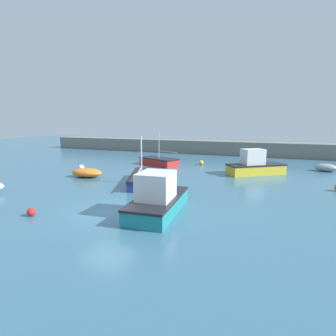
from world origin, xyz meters
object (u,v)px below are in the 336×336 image
object	(u,v)px
sailboat_twin_hulled	(142,178)
motorboat_grey_hull	(255,166)
open_tender_yellow	(87,173)
mooring_buoy_red	(31,212)
dinghy_near_pier	(326,168)
mooring_buoy_yellow	(201,163)
sailboat_short_mast	(159,161)
cabin_cruiser_white	(158,198)
mooring_buoy_white	(81,168)

from	to	relation	value
sailboat_twin_hulled	motorboat_grey_hull	bearing A→B (deg)	-70.50
open_tender_yellow	mooring_buoy_red	xyz separation A→B (m)	(3.49, -8.63, -0.17)
dinghy_near_pier	mooring_buoy_red	bearing A→B (deg)	57.10
motorboat_grey_hull	mooring_buoy_yellow	bearing A→B (deg)	114.09
sailboat_short_mast	open_tender_yellow	distance (m)	8.53
cabin_cruiser_white	motorboat_grey_hull	size ratio (longest dim) A/B	0.99
motorboat_grey_hull	mooring_buoy_red	bearing A→B (deg)	-158.59
mooring_buoy_red	sailboat_twin_hulled	bearing A→B (deg)	76.87
cabin_cruiser_white	dinghy_near_pier	xyz separation A→B (m)	(10.15, 16.33, -0.43)
sailboat_short_mast	dinghy_near_pier	bearing A→B (deg)	-149.27
open_tender_yellow	dinghy_near_pier	distance (m)	21.97
mooring_buoy_white	mooring_buoy_red	distance (m)	12.39
sailboat_twin_hulled	mooring_buoy_red	size ratio (longest dim) A/B	14.54
dinghy_near_pier	mooring_buoy_yellow	xyz separation A→B (m)	(-11.91, -0.64, -0.12)
sailboat_short_mast	sailboat_twin_hulled	bearing A→B (deg)	126.39
sailboat_twin_hulled	mooring_buoy_yellow	world-z (taller)	sailboat_twin_hulled
mooring_buoy_white	sailboat_twin_hulled	bearing A→B (deg)	-18.47
sailboat_short_mast	dinghy_near_pier	world-z (taller)	sailboat_short_mast
mooring_buoy_white	mooring_buoy_yellow	size ratio (longest dim) A/B	1.17
sailboat_twin_hulled	open_tender_yellow	world-z (taller)	sailboat_twin_hulled
mooring_buoy_yellow	sailboat_short_mast	bearing A→B (deg)	-155.54
sailboat_twin_hulled	dinghy_near_pier	world-z (taller)	sailboat_twin_hulled
sailboat_short_mast	mooring_buoy_red	distance (m)	16.52
cabin_cruiser_white	sailboat_twin_hulled	bearing A→B (deg)	29.43
open_tender_yellow	mooring_buoy_yellow	size ratio (longest dim) A/B	5.94
mooring_buoy_white	motorboat_grey_hull	bearing A→B (deg)	15.11
cabin_cruiser_white	sailboat_short_mast	world-z (taller)	sailboat_short_mast
motorboat_grey_hull	dinghy_near_pier	bearing A→B (deg)	-3.22
open_tender_yellow	mooring_buoy_red	bearing A→B (deg)	105.14
sailboat_twin_hulled	open_tender_yellow	xyz separation A→B (m)	(-5.42, 0.38, -0.03)
sailboat_short_mast	mooring_buoy_red	bearing A→B (deg)	112.56
open_tender_yellow	sailboat_short_mast	bearing A→B (deg)	-119.34
sailboat_short_mast	dinghy_near_pier	distance (m)	16.28
sailboat_short_mast	cabin_cruiser_white	bearing A→B (deg)	135.02
motorboat_grey_hull	sailboat_short_mast	size ratio (longest dim) A/B	1.08
dinghy_near_pier	sailboat_twin_hulled	bearing A→B (deg)	44.66
cabin_cruiser_white	sailboat_twin_hulled	distance (m)	6.70
sailboat_twin_hulled	mooring_buoy_white	distance (m)	8.29
mooring_buoy_red	mooring_buoy_yellow	distance (m)	18.83
dinghy_near_pier	mooring_buoy_red	world-z (taller)	dinghy_near_pier
mooring_buoy_yellow	dinghy_near_pier	bearing A→B (deg)	3.10
sailboat_twin_hulled	mooring_buoy_red	distance (m)	8.47
sailboat_short_mast	mooring_buoy_yellow	bearing A→B (deg)	-133.80
dinghy_near_pier	mooring_buoy_yellow	distance (m)	11.93
dinghy_near_pier	open_tender_yellow	bearing A→B (deg)	35.18
cabin_cruiser_white	motorboat_grey_hull	xyz separation A→B (m)	(3.99, 12.37, -0.01)
dinghy_near_pier	mooring_buoy_white	distance (m)	23.28
cabin_cruiser_white	mooring_buoy_white	world-z (taller)	cabin_cruiser_white
open_tender_yellow	cabin_cruiser_white	bearing A→B (deg)	140.38
sailboat_short_mast	dinghy_near_pier	size ratio (longest dim) A/B	2.36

